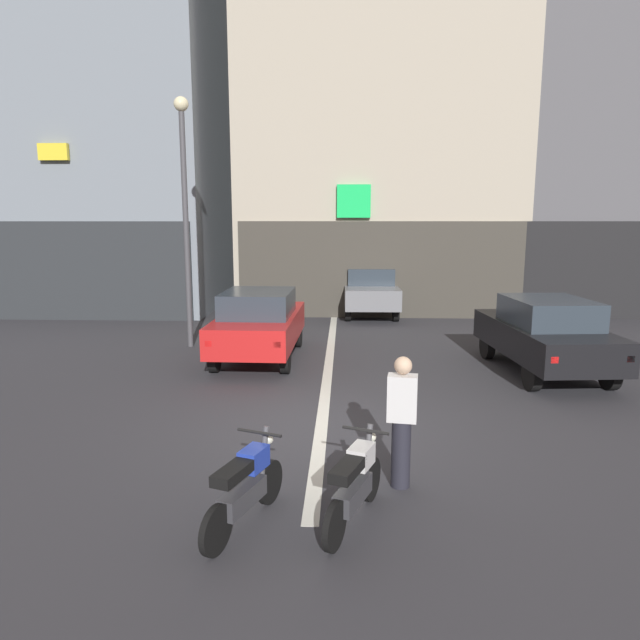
# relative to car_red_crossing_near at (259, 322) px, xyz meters

# --- Properties ---
(ground_plane) EXTENTS (120.00, 120.00, 0.00)m
(ground_plane) POSITION_rel_car_red_crossing_near_xyz_m (1.66, -4.51, -0.89)
(ground_plane) COLOR #333338
(lane_centre_line) EXTENTS (0.20, 18.00, 0.01)m
(lane_centre_line) POSITION_rel_car_red_crossing_near_xyz_m (1.66, 1.49, -0.88)
(lane_centre_line) COLOR silver
(lane_centre_line) RESTS_ON ground
(building_corner_left) EXTENTS (10.72, 9.34, 21.81)m
(building_corner_left) POSITION_rel_car_red_crossing_near_xyz_m (-8.06, 9.60, 10.00)
(building_corner_left) COLOR gray
(building_corner_left) RESTS_ON ground
(building_mid_block) EXTENTS (9.80, 7.62, 16.26)m
(building_mid_block) POSITION_rel_car_red_crossing_near_xyz_m (3.17, 9.60, 7.23)
(building_mid_block) COLOR #B2A893
(building_mid_block) RESTS_ON ground
(building_far_right) EXTENTS (8.67, 7.39, 21.35)m
(building_far_right) POSITION_rel_car_red_crossing_near_xyz_m (11.88, 9.60, 9.77)
(building_far_right) COLOR #56565B
(building_far_right) RESTS_ON ground
(car_red_crossing_near) EXTENTS (1.84, 4.14, 1.64)m
(car_red_crossing_near) POSITION_rel_car_red_crossing_near_xyz_m (0.00, 0.00, 0.00)
(car_red_crossing_near) COLOR black
(car_red_crossing_near) RESTS_ON ground
(car_black_parked_kerbside) EXTENTS (2.13, 4.25, 1.64)m
(car_black_parked_kerbside) POSITION_rel_car_red_crossing_near_xyz_m (6.31, -0.99, 0.00)
(car_black_parked_kerbside) COLOR black
(car_black_parked_kerbside) RESTS_ON ground
(car_grey_down_street) EXTENTS (1.83, 4.13, 1.64)m
(car_grey_down_street) POSITION_rel_car_red_crossing_near_xyz_m (2.87, 6.50, 0.00)
(car_grey_down_street) COLOR black
(car_grey_down_street) RESTS_ON ground
(street_lamp) EXTENTS (0.36, 0.36, 6.22)m
(street_lamp) POSITION_rel_car_red_crossing_near_xyz_m (-2.00, 1.26, 2.94)
(street_lamp) COLOR #47474C
(street_lamp) RESTS_ON ground
(motorcycle_blue_row_leftmost) EXTENTS (0.71, 1.59, 0.98)m
(motorcycle_blue_row_leftmost) POSITION_rel_car_red_crossing_near_xyz_m (0.96, -7.51, -0.43)
(motorcycle_blue_row_leftmost) COLOR black
(motorcycle_blue_row_leftmost) RESTS_ON ground
(motorcycle_white_row_left_mid) EXTENTS (0.72, 1.58, 0.98)m
(motorcycle_white_row_left_mid) POSITION_rel_car_red_crossing_near_xyz_m (2.15, -7.38, -0.43)
(motorcycle_white_row_left_mid) COLOR black
(motorcycle_white_row_left_mid) RESTS_ON ground
(person_by_motorcycles) EXTENTS (0.39, 0.27, 1.67)m
(person_by_motorcycles) POSITION_rel_car_red_crossing_near_xyz_m (2.73, -6.49, -0.03)
(person_by_motorcycles) COLOR #23232D
(person_by_motorcycles) RESTS_ON ground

